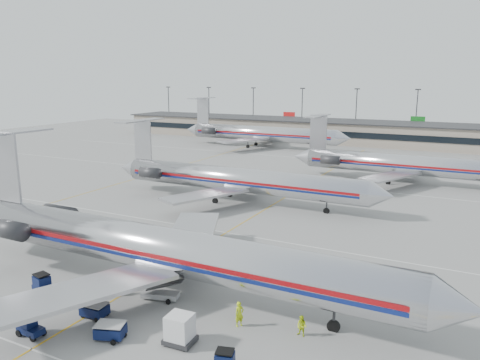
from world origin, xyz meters
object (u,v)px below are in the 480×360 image
Objects in this scene: tug_center at (29,326)px; belt_loader at (161,293)px; jet_foreground at (156,247)px; uld_container at (180,329)px; jet_second_row at (234,179)px.

belt_loader is (5.02, 9.00, -0.22)m from tug_center.
jet_foreground is at bearing 75.65° from tug_center.
jet_foreground is 24.17× the size of tug_center.
jet_foreground is 11.57m from tug_center.
uld_container is at bearing -58.14° from belt_loader.
tug_center is at bearing -83.53° from jet_second_row.
uld_container is (14.88, -36.36, -2.33)m from jet_second_row.
belt_loader is at bearing -44.91° from jet_foreground.
jet_foreground is 30.86m from jet_second_row.
uld_container is (10.30, 4.08, 0.35)m from tug_center.
jet_second_row is 33.00m from belt_loader.
tug_center is 0.54× the size of belt_loader.
tug_center is 10.31m from belt_loader.
tug_center is (4.59, -40.44, -2.69)m from jet_second_row.
tug_center is 0.95× the size of uld_container.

